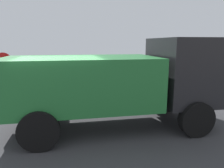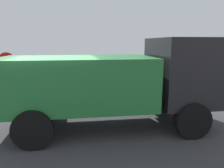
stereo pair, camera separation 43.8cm
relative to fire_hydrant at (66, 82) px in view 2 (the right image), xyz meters
The scene contains 6 objects.
ground_plane 5.28m from the fire_hydrant, 91.63° to the right, with size 80.00×80.00×0.00m, color #38383A.
sidewalk_curb 1.39m from the fire_hydrant, 96.77° to the left, with size 36.00×5.00×0.15m, color #BCB7AD.
fire_hydrant is the anchor object (origin of this frame).
loose_tire 0.39m from the fire_hydrant, 115.75° to the right, with size 1.06×1.06×0.24m, color black.
stop_sign 3.10m from the fire_hydrant, 166.62° to the right, with size 0.76×0.08×2.23m.
dump_truck_green 5.59m from the fire_hydrant, 70.87° to the right, with size 7.11×3.06×3.00m.
Camera 2 is at (0.51, -6.66, 2.84)m, focal length 33.48 mm.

